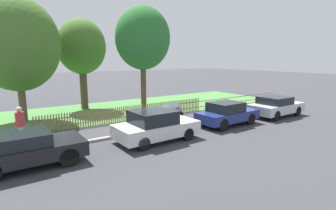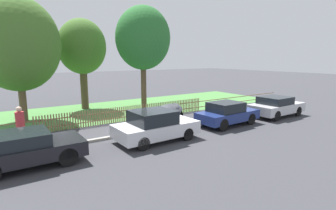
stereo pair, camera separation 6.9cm
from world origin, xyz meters
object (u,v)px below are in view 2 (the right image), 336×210
tree_mid_park (143,39)px  tree_nearest_kerb (17,44)px  tree_behind_motorcycle (82,47)px  covered_motorcycle (170,111)px  pedestrian_near_fence (20,124)px  parked_car_red_compact (276,106)px  parked_car_black_saloon (155,126)px  parked_car_silver_hatchback (26,148)px  parked_car_navy_estate (227,113)px

tree_mid_park → tree_nearest_kerb: bearing=164.4°
tree_nearest_kerb → tree_behind_motorcycle: size_ratio=1.11×
covered_motorcycle → pedestrian_near_fence: (-7.84, -0.12, 0.32)m
parked_car_red_compact → pedestrian_near_fence: size_ratio=2.23×
tree_behind_motorcycle → pedestrian_near_fence: (-4.83, -7.11, -3.55)m
parked_car_black_saloon → tree_nearest_kerb: 9.63m
tree_nearest_kerb → tree_mid_park: tree_nearest_kerb is taller
parked_car_silver_hatchback → covered_motorcycle: 8.32m
parked_car_red_compact → tree_mid_park: bearing=140.0°
parked_car_navy_estate → parked_car_red_compact: (4.36, -0.15, -0.01)m
parked_car_silver_hatchback → tree_behind_motorcycle: (4.89, 9.62, 3.88)m
parked_car_navy_estate → tree_mid_park: 7.31m
tree_nearest_kerb → parked_car_navy_estate: bearing=-37.4°
parked_car_black_saloon → parked_car_navy_estate: bearing=0.3°
parked_car_navy_estate → parked_car_red_compact: size_ratio=0.97×
covered_motorcycle → tree_nearest_kerb: size_ratio=0.29×
tree_mid_park → pedestrian_near_fence: size_ratio=4.05×
tree_behind_motorcycle → pedestrian_near_fence: tree_behind_motorcycle is taller
tree_behind_motorcycle → parked_car_red_compact: bearing=-45.0°
parked_car_black_saloon → tree_nearest_kerb: (-4.70, 7.47, 3.86)m
tree_behind_motorcycle → tree_mid_park: bearing=-55.9°
tree_nearest_kerb → parked_car_silver_hatchback: bearing=-94.7°
tree_behind_motorcycle → tree_mid_park: (2.81, -4.16, 0.49)m
parked_car_red_compact → tree_nearest_kerb: bearing=150.5°
tree_mid_park → pedestrian_near_fence: (-7.64, -2.95, -4.05)m
parked_car_red_compact → tree_mid_park: tree_mid_park is taller
pedestrian_near_fence → tree_nearest_kerb: bearing=178.9°
tree_mid_park → tree_behind_motorcycle: bearing=124.1°
parked_car_red_compact → covered_motorcycle: 7.14m
parked_car_black_saloon → pedestrian_near_fence: pedestrian_near_fence is taller
covered_motorcycle → tree_nearest_kerb: tree_nearest_kerb is taller
parked_car_black_saloon → tree_behind_motorcycle: size_ratio=0.59×
parked_car_navy_estate → pedestrian_near_fence: (-10.11, 2.37, 0.31)m
parked_car_silver_hatchback → parked_car_navy_estate: (10.17, 0.13, 0.02)m
tree_mid_park → parked_car_silver_hatchback: bearing=-144.6°
parked_car_silver_hatchback → parked_car_red_compact: parked_car_red_compact is taller
parked_car_silver_hatchback → tree_behind_motorcycle: size_ratio=0.57×
pedestrian_near_fence → tree_behind_motorcycle: bearing=151.1°
parked_car_red_compact → tree_nearest_kerb: (-13.92, 7.46, 3.89)m
parked_car_black_saloon → parked_car_red_compact: bearing=-1.5°
parked_car_black_saloon → parked_car_navy_estate: (4.86, 0.16, -0.02)m
parked_car_navy_estate → pedestrian_near_fence: bearing=164.5°
parked_car_black_saloon → parked_car_red_compact: parked_car_black_saloon is taller
covered_motorcycle → tree_behind_motorcycle: (-3.01, 6.98, 3.88)m
covered_motorcycle → parked_car_black_saloon: bearing=-135.0°
covered_motorcycle → parked_car_red_compact: bearing=-22.5°
covered_motorcycle → tree_nearest_kerb: (-7.29, 4.81, 3.90)m
pedestrian_near_fence → covered_motorcycle: bearing=96.2°
covered_motorcycle → tree_mid_park: size_ratio=0.30×
parked_car_red_compact → tree_nearest_kerb: 16.27m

